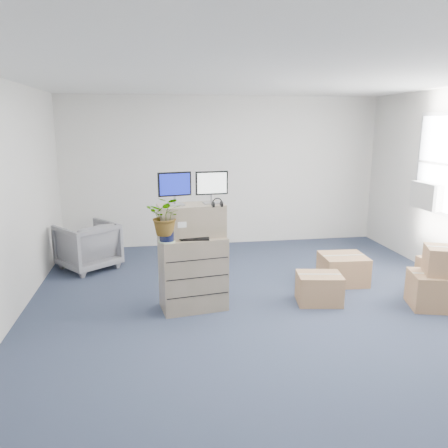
{
  "coord_description": "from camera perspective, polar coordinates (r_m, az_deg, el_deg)",
  "views": [
    {
      "loc": [
        -1.33,
        -4.68,
        2.28
      ],
      "look_at": [
        -0.5,
        0.4,
        1.1
      ],
      "focal_mm": 35.0,
      "sensor_mm": 36.0,
      "label": 1
    }
  ],
  "objects": [
    {
      "name": "monitor_right",
      "position": [
        5.36,
        -1.6,
        5.05
      ],
      "size": [
        0.4,
        0.17,
        0.4
      ],
      "rotation": [
        0.0,
        0.0,
        0.1
      ],
      "color": "#99999E",
      "rests_on": "filing_cabinet_upper"
    },
    {
      "name": "filing_cabinet_lower",
      "position": [
        5.51,
        -4.07,
        -6.36
      ],
      "size": [
        0.86,
        0.6,
        0.93
      ],
      "primitive_type": "cube",
      "rotation": [
        0.0,
        0.0,
        0.15
      ],
      "color": "#83765A",
      "rests_on": "ground"
    },
    {
      "name": "filing_cabinet_upper",
      "position": [
        5.37,
        -4.29,
        0.47
      ],
      "size": [
        0.84,
        0.51,
        0.4
      ],
      "primitive_type": "cube",
      "rotation": [
        0.0,
        0.0,
        0.15
      ],
      "color": "#83765A",
      "rests_on": "filing_cabinet_lower"
    },
    {
      "name": "office_chair",
      "position": [
        7.32,
        -17.38,
        -2.47
      ],
      "size": [
        1.09,
        1.09,
        0.82
      ],
      "primitive_type": "imported",
      "rotation": [
        0.0,
        0.0,
        3.81
      ],
      "color": "slate",
      "rests_on": "ground"
    },
    {
      "name": "phone_dock",
      "position": [
        5.4,
        -4.7,
        -1.2
      ],
      "size": [
        0.06,
        0.05,
        0.12
      ],
      "rotation": [
        0.0,
        0.0,
        0.15
      ],
      "color": "silver",
      "rests_on": "filing_cabinet_lower"
    },
    {
      "name": "potted_plant",
      "position": [
        5.13,
        -7.55,
        0.4
      ],
      "size": [
        0.54,
        0.57,
        0.44
      ],
      "rotation": [
        0.0,
        0.0,
        0.15
      ],
      "color": "#A9C19B",
      "rests_on": "filing_cabinet_lower"
    },
    {
      "name": "keyboard",
      "position": [
        5.27,
        -4.15,
        -1.89
      ],
      "size": [
        0.42,
        0.21,
        0.02
      ],
      "primitive_type": "cube",
      "rotation": [
        0.0,
        0.0,
        -0.1
      ],
      "color": "black",
      "rests_on": "filing_cabinet_lower"
    },
    {
      "name": "headphones",
      "position": [
        5.22,
        -0.88,
        2.76
      ],
      "size": [
        0.13,
        0.03,
        0.13
      ],
      "primitive_type": "torus",
      "rotation": [
        1.57,
        0.0,
        0.15
      ],
      "color": "black",
      "rests_on": "filing_cabinet_upper"
    },
    {
      "name": "tissue_box",
      "position": [
        5.55,
        -1.26,
        -0.16
      ],
      "size": [
        0.22,
        0.12,
        0.08
      ],
      "primitive_type": "cube",
      "rotation": [
        0.0,
        0.0,
        -0.1
      ],
      "color": "#3C86CF",
      "rests_on": "external_drive"
    },
    {
      "name": "ground",
      "position": [
        5.37,
        6.1,
        -12.29
      ],
      "size": [
        7.0,
        7.0,
        0.0
      ],
      "primitive_type": "plane",
      "color": "#263044",
      "rests_on": "ground"
    },
    {
      "name": "external_drive",
      "position": [
        5.55,
        -1.46,
        -0.9
      ],
      "size": [
        0.22,
        0.19,
        0.06
      ],
      "primitive_type": "cube",
      "rotation": [
        0.0,
        0.0,
        0.26
      ],
      "color": "black",
      "rests_on": "filing_cabinet_lower"
    },
    {
      "name": "mouse",
      "position": [
        5.37,
        -0.96,
        -1.5
      ],
      "size": [
        0.1,
        0.07,
        0.03
      ],
      "primitive_type": "ellipsoid",
      "rotation": [
        0.0,
        0.0,
        -0.15
      ],
      "color": "silver",
      "rests_on": "filing_cabinet_lower"
    },
    {
      "name": "ac_unit",
      "position": [
        7.47,
        25.12,
        3.37
      ],
      "size": [
        0.24,
        0.6,
        0.4
      ],
      "primitive_type": "cube",
      "color": "white",
      "rests_on": "wall_right"
    },
    {
      "name": "wall_back",
      "position": [
        8.34,
        -0.06,
        6.87
      ],
      "size": [
        6.0,
        0.02,
        2.8
      ],
      "primitive_type": "cube",
      "color": "beige",
      "rests_on": "ground"
    },
    {
      "name": "monitor_left",
      "position": [
        5.27,
        -6.45,
        4.86
      ],
      "size": [
        0.4,
        0.2,
        0.4
      ],
      "rotation": [
        0.0,
        0.0,
        0.21
      ],
      "color": "#99999E",
      "rests_on": "filing_cabinet_upper"
    },
    {
      "name": "cardboard_boxes",
      "position": [
        6.36,
        21.69,
        -6.51
      ],
      "size": [
        2.53,
        1.65,
        0.8
      ],
      "color": "#A3764E",
      "rests_on": "ground"
    },
    {
      "name": "water_bottle",
      "position": [
        5.4,
        -3.34,
        -0.36
      ],
      "size": [
        0.07,
        0.07,
        0.23
      ],
      "primitive_type": "cylinder",
      "color": "#9C9EA5",
      "rests_on": "filing_cabinet_lower"
    }
  ]
}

